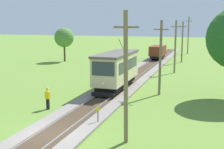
% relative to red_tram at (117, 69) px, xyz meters
% --- Properties ---
extents(ground_plane, '(260.00, 260.00, 0.00)m').
position_rel_red_tram_xyz_m(ground_plane, '(-0.00, -13.14, -2.19)').
color(ground_plane, olive).
extents(track_ballast, '(4.20, 120.00, 0.18)m').
position_rel_red_tram_xyz_m(track_ballast, '(-0.00, -13.14, -2.10)').
color(track_ballast, gray).
rests_on(track_ballast, ground).
extents(sleeper_bed, '(2.04, 120.00, 0.01)m').
position_rel_red_tram_xyz_m(sleeper_bed, '(-0.00, -13.14, -2.01)').
color(sleeper_bed, '#423323').
rests_on(sleeper_bed, track_ballast).
extents(rail_left, '(0.07, 120.00, 0.14)m').
position_rel_red_tram_xyz_m(rail_left, '(-0.72, -13.14, -1.94)').
color(rail_left, gray).
rests_on(rail_left, track_ballast).
extents(rail_right, '(0.07, 120.00, 0.14)m').
position_rel_red_tram_xyz_m(rail_right, '(0.72, -13.14, -1.94)').
color(rail_right, gray).
rests_on(rail_right, track_ballast).
extents(red_tram, '(2.60, 8.54, 4.79)m').
position_rel_red_tram_xyz_m(red_tram, '(0.00, 0.00, 0.00)').
color(red_tram, beige).
rests_on(red_tram, rail_right).
extents(freight_car, '(2.40, 5.20, 2.31)m').
position_rel_red_tram_xyz_m(freight_car, '(-0.00, 25.42, -0.64)').
color(freight_car, brown).
rests_on(freight_car, rail_right).
extents(utility_pole_foreground, '(1.40, 0.53, 7.40)m').
position_rel_red_tram_xyz_m(utility_pole_foreground, '(4.43, -12.63, 1.60)').
color(utility_pole_foreground, '#7A664C').
rests_on(utility_pole_foreground, ground).
extents(utility_pole_near_tram, '(1.40, 0.54, 6.98)m').
position_rel_red_tram_xyz_m(utility_pole_near_tram, '(4.43, -0.44, 1.39)').
color(utility_pole_near_tram, '#7A664C').
rests_on(utility_pole_near_tram, ground).
extents(utility_pole_mid, '(1.40, 0.38, 7.08)m').
position_rel_red_tram_xyz_m(utility_pole_mid, '(4.43, 12.48, 1.44)').
color(utility_pole_mid, '#7A664C').
rests_on(utility_pole_mid, ground).
extents(utility_pole_far, '(1.40, 0.40, 7.00)m').
position_rel_red_tram_xyz_m(utility_pole_far, '(4.43, 23.66, 1.40)').
color(utility_pole_far, '#7A664C').
rests_on(utility_pole_far, ground).
extents(utility_pole_distant, '(1.40, 0.42, 8.08)m').
position_rel_red_tram_xyz_m(utility_pole_distant, '(4.43, 38.81, 1.94)').
color(utility_pole_distant, '#7A664C').
rests_on(utility_pole_distant, ground).
extents(trackside_signal_marker, '(0.21, 0.21, 1.18)m').
position_rel_red_tram_xyz_m(trackside_signal_marker, '(1.82, -10.11, -1.53)').
color(trackside_signal_marker, black).
rests_on(trackside_signal_marker, ground).
extents(track_worker, '(0.41, 0.29, 1.78)m').
position_rel_red_tram_xyz_m(track_worker, '(-3.16, -8.12, -1.21)').
color(track_worker, black).
rests_on(track_worker, ground).
extents(tree_left_near, '(3.41, 3.41, 5.92)m').
position_rel_red_tram_xyz_m(tree_left_near, '(-15.40, 18.70, 2.00)').
color(tree_left_near, '#4C3823').
rests_on(tree_left_near, ground).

